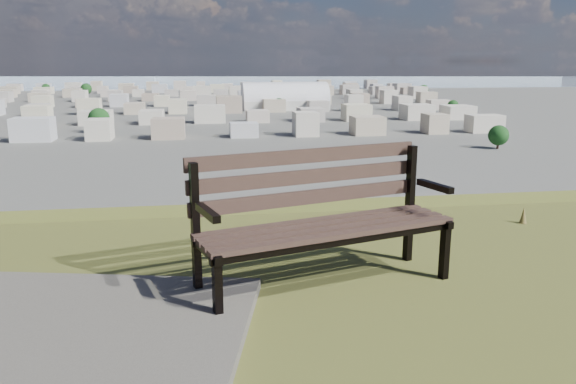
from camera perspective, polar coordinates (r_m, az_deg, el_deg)
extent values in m
cube|color=#3F2C24|center=(4.07, 5.44, -4.37)|extent=(1.93, 0.66, 0.04)
cube|color=#3F2C24|center=(4.18, 4.51, -3.88)|extent=(1.93, 0.66, 0.04)
cube|color=#3F2C24|center=(4.29, 3.64, -3.42)|extent=(1.93, 0.66, 0.04)
cube|color=#3F2C24|center=(4.40, 2.81, -2.98)|extent=(1.93, 0.66, 0.04)
cube|color=#3F2C24|center=(4.43, 2.30, -0.50)|extent=(1.91, 0.60, 0.11)
cube|color=#3F2C24|center=(4.42, 2.15, 1.59)|extent=(1.91, 0.60, 0.11)
cube|color=#3F2C24|center=(4.42, 2.01, 3.69)|extent=(1.91, 0.60, 0.11)
cube|color=black|center=(3.77, -7.18, -9.83)|extent=(0.07, 0.08, 0.49)
cube|color=black|center=(4.11, -9.36, -4.02)|extent=(0.07, 0.08, 1.01)
cube|color=black|center=(3.89, -8.29, -5.81)|extent=(0.21, 0.54, 0.06)
cube|color=black|center=(3.76, -8.18, -2.08)|extent=(0.17, 0.40, 0.05)
cube|color=black|center=(4.67, 15.64, -5.65)|extent=(0.07, 0.08, 0.49)
cube|color=black|center=(4.94, 12.26, -1.20)|extent=(0.07, 0.08, 1.01)
cube|color=black|center=(4.77, 14.07, -2.52)|extent=(0.21, 0.54, 0.06)
cube|color=black|center=(4.66, 14.69, 0.58)|extent=(0.17, 0.40, 0.05)
cube|color=black|center=(4.08, 5.50, -5.08)|extent=(1.92, 0.61, 0.04)
cube|color=black|center=(4.43, 2.73, -3.56)|extent=(1.92, 0.61, 0.04)
cone|color=brown|center=(6.55, 22.80, -2.19)|extent=(0.08, 0.08, 0.18)
cube|color=#BAB9B5|center=(320.02, -0.34, 8.84)|extent=(48.60, 22.02, 5.32)
cylinder|color=silver|center=(319.84, -0.34, 9.32)|extent=(48.60, 22.02, 20.21)
cube|color=beige|center=(211.89, -24.87, 5.65)|extent=(11.00, 11.00, 7.00)
cube|color=beige|center=(206.49, -18.44, 6.03)|extent=(11.00, 11.00, 7.00)
cube|color=#B4A58F|center=(203.80, -11.74, 6.34)|extent=(11.00, 11.00, 7.00)
cube|color=#B8B8BD|center=(203.92, -4.95, 6.57)|extent=(11.00, 11.00, 7.00)
cube|color=beige|center=(206.84, 1.74, 6.70)|extent=(11.00, 11.00, 7.00)
cube|color=#A08D7B|center=(212.44, 8.16, 6.75)|extent=(11.00, 11.00, 7.00)
cube|color=beige|center=(220.53, 14.19, 6.71)|extent=(11.00, 11.00, 7.00)
cube|color=#ADA49D|center=(230.85, 19.73, 6.62)|extent=(11.00, 11.00, 7.00)
cube|color=#B4A58F|center=(263.01, -24.45, 6.92)|extent=(11.00, 11.00, 7.00)
cube|color=#B8B8BD|center=(257.57, -19.27, 7.25)|extent=(11.00, 11.00, 7.00)
cube|color=beige|center=(254.28, -13.91, 7.54)|extent=(11.00, 11.00, 7.00)
cube|color=#A08D7B|center=(253.24, -8.45, 7.75)|extent=(11.00, 11.00, 7.00)
cube|color=beige|center=(254.47, -2.99, 7.90)|extent=(11.00, 11.00, 7.00)
cube|color=#ADA49D|center=(257.93, 2.38, 7.98)|extent=(11.00, 11.00, 7.00)
cube|color=beige|center=(263.55, 7.56, 7.99)|extent=(11.00, 11.00, 7.00)
cube|color=beige|center=(271.18, 12.48, 7.94)|extent=(11.00, 11.00, 7.00)
cube|color=#B4A58F|center=(280.66, 17.11, 7.84)|extent=(11.00, 11.00, 7.00)
cube|color=#A08D7B|center=(314.23, -24.16, 7.78)|extent=(11.00, 11.00, 7.00)
cube|color=beige|center=(308.76, -19.83, 8.07)|extent=(11.00, 11.00, 7.00)
cube|color=#ADA49D|center=(305.08, -15.36, 8.33)|extent=(11.00, 11.00, 7.00)
cube|color=beige|center=(303.26, -10.81, 8.53)|extent=(11.00, 11.00, 7.00)
cube|color=beige|center=(303.34, -6.22, 8.69)|extent=(11.00, 11.00, 7.00)
cube|color=#B4A58F|center=(305.31, -1.67, 8.79)|extent=(11.00, 11.00, 7.00)
cube|color=#B8B8BD|center=(309.14, 2.81, 8.83)|extent=(11.00, 11.00, 7.00)
cube|color=beige|center=(314.75, 7.14, 8.82)|extent=(11.00, 11.00, 7.00)
cube|color=#A08D7B|center=(322.06, 11.31, 8.77)|extent=(11.00, 11.00, 7.00)
cube|color=beige|center=(330.96, 15.27, 8.68)|extent=(11.00, 11.00, 7.00)
cube|color=beige|center=(365.50, -23.95, 8.40)|extent=(11.00, 11.00, 7.00)
cube|color=#B4A58F|center=(360.01, -20.23, 8.66)|extent=(11.00, 11.00, 7.00)
cube|color=#B8B8BD|center=(356.06, -16.40, 8.89)|extent=(11.00, 11.00, 7.00)
cube|color=beige|center=(353.69, -12.50, 9.08)|extent=(11.00, 11.00, 7.00)
cube|color=#A08D7B|center=(352.94, -8.56, 9.24)|extent=(11.00, 11.00, 7.00)
cube|color=beige|center=(353.82, -4.62, 9.35)|extent=(11.00, 11.00, 7.00)
cube|color=#ADA49D|center=(356.32, -0.72, 9.42)|extent=(11.00, 11.00, 7.00)
cube|color=beige|center=(360.41, 3.12, 9.44)|extent=(11.00, 11.00, 7.00)
cube|color=beige|center=(366.02, 6.85, 9.43)|extent=(11.00, 11.00, 7.00)
cube|color=#B4A58F|center=(373.10, 10.45, 9.37)|extent=(11.00, 11.00, 7.00)
cube|color=#B8B8BD|center=(381.56, 13.91, 9.29)|extent=(11.00, 11.00, 7.00)
cube|color=#A08D7B|center=(423.61, -26.96, 8.61)|extent=(11.00, 11.00, 7.00)
cube|color=beige|center=(416.82, -23.79, 8.86)|extent=(11.00, 11.00, 7.00)
cube|color=#ADA49D|center=(411.31, -20.53, 9.10)|extent=(11.00, 11.00, 7.00)
cube|color=beige|center=(407.14, -17.18, 9.31)|extent=(11.00, 11.00, 7.00)
cube|color=beige|center=(404.36, -13.77, 9.49)|extent=(11.00, 11.00, 7.00)
cube|color=#B4A58F|center=(402.99, -10.33, 9.64)|extent=(11.00, 11.00, 7.00)
cube|color=#B8B8BD|center=(403.05, -6.87, 9.76)|extent=(11.00, 11.00, 7.00)
cube|color=beige|center=(404.54, -3.42, 9.84)|extent=(11.00, 11.00, 7.00)
cube|color=#A08D7B|center=(407.43, -0.01, 9.89)|extent=(11.00, 11.00, 7.00)
cube|color=beige|center=(411.71, 3.35, 9.90)|extent=(11.00, 11.00, 7.00)
cube|color=#ADA49D|center=(417.33, 6.62, 9.88)|extent=(11.00, 11.00, 7.00)
cube|color=beige|center=(424.23, 9.80, 9.83)|extent=(11.00, 11.00, 7.00)
cube|color=beige|center=(432.35, 12.86, 9.75)|extent=(11.00, 11.00, 7.00)
cube|color=#B8B8BD|center=(474.82, -26.50, 9.00)|extent=(11.00, 11.00, 7.00)
cube|color=beige|center=(468.15, -23.67, 9.23)|extent=(11.00, 11.00, 7.00)
cube|color=#A08D7B|center=(462.63, -20.76, 9.44)|extent=(11.00, 11.00, 7.00)
cube|color=beige|center=(458.31, -17.79, 9.63)|extent=(11.00, 11.00, 7.00)
cube|color=#ADA49D|center=(455.20, -14.77, 9.80)|extent=(11.00, 11.00, 7.00)
cube|color=beige|center=(453.35, -11.71, 9.95)|extent=(11.00, 11.00, 7.00)
cube|color=beige|center=(452.77, -8.63, 10.07)|extent=(11.00, 11.00, 7.00)
cube|color=#B4A58F|center=(453.46, -5.55, 10.16)|extent=(11.00, 11.00, 7.00)
cube|color=#B8B8BD|center=(455.41, -2.48, 10.22)|extent=(11.00, 11.00, 7.00)
cube|color=beige|center=(458.61, 0.55, 10.25)|extent=(11.00, 11.00, 7.00)
cube|color=#A08D7B|center=(463.04, 3.53, 10.26)|extent=(11.00, 11.00, 7.00)
cube|color=beige|center=(468.65, 6.45, 10.23)|extent=(11.00, 11.00, 7.00)
cube|color=#ADA49D|center=(475.42, 9.29, 10.19)|extent=(11.00, 11.00, 7.00)
cube|color=beige|center=(483.28, 12.04, 10.12)|extent=(11.00, 11.00, 7.00)
cube|color=#B4A58F|center=(526.07, -26.13, 9.31)|extent=(11.00, 11.00, 7.00)
cube|color=#B8B8BD|center=(519.50, -23.57, 9.52)|extent=(11.00, 11.00, 7.00)
cube|color=beige|center=(513.98, -20.95, 9.71)|extent=(11.00, 11.00, 7.00)
cube|color=#A08D7B|center=(509.52, -18.28, 9.89)|extent=(11.00, 11.00, 7.00)
cube|color=beige|center=(506.16, -15.56, 10.05)|extent=(11.00, 11.00, 7.00)
cube|color=#ADA49D|center=(503.93, -12.81, 10.19)|extent=(11.00, 11.00, 7.00)
cube|color=beige|center=(502.83, -10.04, 10.31)|extent=(11.00, 11.00, 7.00)
cube|color=beige|center=(502.88, -7.26, 10.40)|extent=(11.00, 11.00, 7.00)
cube|color=#B4A58F|center=(504.07, -4.49, 10.47)|extent=(11.00, 11.00, 7.00)
cube|color=#B8B8BD|center=(506.40, -1.73, 10.52)|extent=(11.00, 11.00, 7.00)
cube|color=beige|center=(509.84, 0.99, 10.54)|extent=(11.00, 11.00, 7.00)
cube|color=#A08D7B|center=(514.39, 3.67, 10.54)|extent=(11.00, 11.00, 7.00)
cube|color=beige|center=(520.00, 6.30, 10.52)|extent=(11.00, 11.00, 7.00)
cube|color=#ADA49D|center=(526.65, 8.87, 10.47)|extent=(11.00, 11.00, 7.00)
cube|color=beige|center=(534.30, 11.37, 10.41)|extent=(11.00, 11.00, 7.00)
cube|color=#B4A58F|center=(577.35, -25.82, 9.56)|extent=(11.00, 11.00, 7.00)
cube|color=#B8B8BD|center=(570.87, -23.49, 9.76)|extent=(11.00, 11.00, 7.00)
cube|color=beige|center=(565.33, -21.11, 9.94)|extent=(11.00, 11.00, 7.00)
cube|color=#A08D7B|center=(560.77, -18.68, 10.10)|extent=(11.00, 11.00, 7.00)
cube|color=beige|center=(557.21, -16.21, 10.25)|extent=(11.00, 11.00, 7.00)
cube|color=#ADA49D|center=(554.66, -13.71, 10.39)|extent=(11.00, 11.00, 7.00)
cube|color=beige|center=(553.14, -11.20, 10.50)|extent=(11.00, 11.00, 7.00)
cube|color=beige|center=(552.66, -8.67, 10.60)|extent=(11.00, 11.00, 7.00)
cube|color=#B4A58F|center=(553.23, -6.14, 10.67)|extent=(11.00, 11.00, 7.00)
cube|color=#B8B8BD|center=(554.83, -3.62, 10.73)|extent=(11.00, 11.00, 7.00)
cube|color=beige|center=(557.46, -1.12, 10.76)|extent=(11.00, 11.00, 7.00)
cube|color=#A08D7B|center=(561.11, 1.36, 10.78)|extent=(11.00, 11.00, 7.00)
cube|color=beige|center=(565.75, 3.79, 10.77)|extent=(11.00, 11.00, 7.00)
cube|color=#ADA49D|center=(571.36, 6.19, 10.75)|extent=(11.00, 11.00, 7.00)
cube|color=beige|center=(577.92, 8.53, 10.71)|extent=(11.00, 11.00, 7.00)
cube|color=beige|center=(585.39, 10.82, 10.65)|extent=(11.00, 11.00, 7.00)
cylinder|color=#39241C|center=(187.71, 20.53, 4.46)|extent=(0.80, 0.80, 2.10)
sphere|color=#133715|center=(187.31, 20.60, 5.41)|extent=(6.30, 6.30, 6.30)
cylinder|color=#39241C|center=(227.00, -18.58, 6.06)|extent=(0.80, 0.80, 2.70)
sphere|color=#133715|center=(226.58, -18.65, 7.07)|extent=(8.10, 8.10, 8.10)
cylinder|color=#39241C|center=(312.16, 16.37, 7.90)|extent=(0.80, 0.80, 1.95)
sphere|color=#133715|center=(311.93, 16.41, 8.43)|extent=(5.85, 5.85, 5.85)
cylinder|color=#39241C|center=(407.58, -0.01, 9.55)|extent=(0.80, 0.80, 2.25)
sphere|color=#133715|center=(407.38, -0.01, 10.03)|extent=(6.75, 6.75, 6.75)
cylinder|color=#39241C|center=(471.35, -19.77, 9.32)|extent=(0.80, 0.80, 2.85)
sphere|color=#133715|center=(471.14, -19.81, 9.84)|extent=(8.55, 8.55, 8.55)
cylinder|color=#39241C|center=(519.11, -23.33, 9.28)|extent=(0.80, 0.80, 2.40)
sphere|color=#133715|center=(518.95, -23.37, 9.68)|extent=(7.20, 7.20, 7.20)
cylinder|color=#39241C|center=(306.02, -0.91, 8.34)|extent=(0.80, 0.80, 2.10)
sphere|color=#133715|center=(305.77, -0.91, 8.93)|extent=(6.30, 6.30, 6.30)
cylinder|color=#39241C|center=(456.19, 13.59, 9.60)|extent=(0.80, 0.80, 2.55)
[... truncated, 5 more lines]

